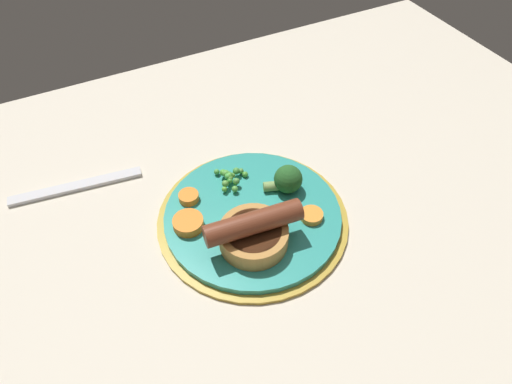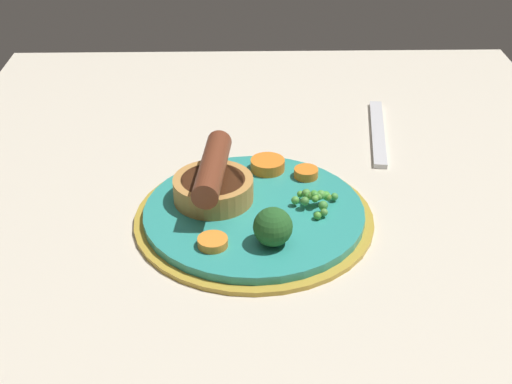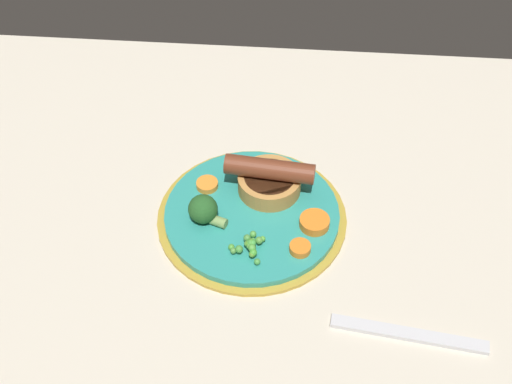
{
  "view_description": "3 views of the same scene",
  "coord_description": "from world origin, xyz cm",
  "px_view_note": "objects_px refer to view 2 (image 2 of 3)",
  "views": [
    {
      "loc": [
        -21.75,
        -35.63,
        49.67
      ],
      "look_at": [
        -3.74,
        0.1,
        6.0
      ],
      "focal_mm": 32.0,
      "sensor_mm": 36.0,
      "label": 1
    },
    {
      "loc": [
        56.78,
        -2.74,
        44.5
      ],
      "look_at": [
        -3.83,
        -1.5,
        7.26
      ],
      "focal_mm": 50.0,
      "sensor_mm": 36.0,
      "label": 2
    },
    {
      "loc": [
        -10.58,
        59.59,
        74.08
      ],
      "look_at": [
        -5.55,
        -3.14,
        6.7
      ],
      "focal_mm": 50.0,
      "sensor_mm": 36.0,
      "label": 3
    }
  ],
  "objects_px": {
    "carrot_slice_3": "(264,165)",
    "dinner_plate": "(254,216)",
    "pea_pile": "(315,199)",
    "carrot_slice_1": "(306,173)",
    "carrot_slice_0": "(213,242)",
    "sausage_pudding": "(213,182)",
    "fork": "(378,132)",
    "broccoli_floret_far": "(275,227)"
  },
  "relations": [
    {
      "from": "pea_pile",
      "to": "carrot_slice_3",
      "type": "height_order",
      "value": "pea_pile"
    },
    {
      "from": "pea_pile",
      "to": "fork",
      "type": "bearing_deg",
      "value": 152.76
    },
    {
      "from": "carrot_slice_0",
      "to": "carrot_slice_3",
      "type": "height_order",
      "value": "carrot_slice_3"
    },
    {
      "from": "dinner_plate",
      "to": "carrot_slice_0",
      "type": "distance_m",
      "value": 0.08
    },
    {
      "from": "dinner_plate",
      "to": "carrot_slice_1",
      "type": "height_order",
      "value": "carrot_slice_1"
    },
    {
      "from": "carrot_slice_3",
      "to": "sausage_pudding",
      "type": "bearing_deg",
      "value": -41.94
    },
    {
      "from": "pea_pile",
      "to": "carrot_slice_0",
      "type": "relative_size",
      "value": 1.71
    },
    {
      "from": "broccoli_floret_far",
      "to": "carrot_slice_0",
      "type": "xyz_separation_m",
      "value": [
        0.0,
        -0.06,
        -0.01
      ]
    },
    {
      "from": "carrot_slice_0",
      "to": "fork",
      "type": "distance_m",
      "value": 0.33
    },
    {
      "from": "carrot_slice_1",
      "to": "carrot_slice_3",
      "type": "bearing_deg",
      "value": -110.05
    },
    {
      "from": "broccoli_floret_far",
      "to": "carrot_slice_1",
      "type": "bearing_deg",
      "value": -177.98
    },
    {
      "from": "carrot_slice_1",
      "to": "carrot_slice_3",
      "type": "distance_m",
      "value": 0.05
    },
    {
      "from": "pea_pile",
      "to": "carrot_slice_3",
      "type": "relative_size",
      "value": 1.29
    },
    {
      "from": "broccoli_floret_far",
      "to": "carrot_slice_3",
      "type": "height_order",
      "value": "broccoli_floret_far"
    },
    {
      "from": "carrot_slice_0",
      "to": "carrot_slice_1",
      "type": "xyz_separation_m",
      "value": [
        -0.13,
        0.1,
        0.0
      ]
    },
    {
      "from": "sausage_pudding",
      "to": "carrot_slice_1",
      "type": "bearing_deg",
      "value": 119.6
    },
    {
      "from": "carrot_slice_3",
      "to": "dinner_plate",
      "type": "bearing_deg",
      "value": -9.18
    },
    {
      "from": "carrot_slice_3",
      "to": "fork",
      "type": "xyz_separation_m",
      "value": [
        -0.11,
        0.15,
        -0.02
      ]
    },
    {
      "from": "sausage_pudding",
      "to": "carrot_slice_1",
      "type": "xyz_separation_m",
      "value": [
        -0.05,
        0.1,
        -0.02
      ]
    },
    {
      "from": "carrot_slice_1",
      "to": "pea_pile",
      "type": "bearing_deg",
      "value": 4.02
    },
    {
      "from": "sausage_pudding",
      "to": "pea_pile",
      "type": "height_order",
      "value": "sausage_pudding"
    },
    {
      "from": "carrot_slice_0",
      "to": "fork",
      "type": "xyz_separation_m",
      "value": [
        -0.26,
        0.2,
        -0.02
      ]
    },
    {
      "from": "pea_pile",
      "to": "fork",
      "type": "relative_size",
      "value": 0.28
    },
    {
      "from": "sausage_pudding",
      "to": "carrot_slice_1",
      "type": "distance_m",
      "value": 0.11
    },
    {
      "from": "carrot_slice_3",
      "to": "carrot_slice_1",
      "type": "bearing_deg",
      "value": 69.95
    },
    {
      "from": "dinner_plate",
      "to": "pea_pile",
      "type": "xyz_separation_m",
      "value": [
        -0.0,
        0.06,
        0.02
      ]
    },
    {
      "from": "dinner_plate",
      "to": "fork",
      "type": "relative_size",
      "value": 1.38
    },
    {
      "from": "broccoli_floret_far",
      "to": "carrot_slice_0",
      "type": "relative_size",
      "value": 1.76
    },
    {
      "from": "carrot_slice_1",
      "to": "carrot_slice_3",
      "type": "relative_size",
      "value": 0.69
    },
    {
      "from": "carrot_slice_0",
      "to": "carrot_slice_3",
      "type": "bearing_deg",
      "value": 159.71
    },
    {
      "from": "carrot_slice_1",
      "to": "fork",
      "type": "relative_size",
      "value": 0.15
    },
    {
      "from": "dinner_plate",
      "to": "carrot_slice_3",
      "type": "height_order",
      "value": "carrot_slice_3"
    },
    {
      "from": "dinner_plate",
      "to": "carrot_slice_1",
      "type": "bearing_deg",
      "value": 137.65
    },
    {
      "from": "sausage_pudding",
      "to": "pea_pile",
      "type": "relative_size",
      "value": 2.4
    },
    {
      "from": "dinner_plate",
      "to": "sausage_pudding",
      "type": "distance_m",
      "value": 0.06
    },
    {
      "from": "dinner_plate",
      "to": "broccoli_floret_far",
      "type": "bearing_deg",
      "value": 17.21
    },
    {
      "from": "dinner_plate",
      "to": "carrot_slice_0",
      "type": "xyz_separation_m",
      "value": [
        0.06,
        -0.04,
        0.01
      ]
    },
    {
      "from": "broccoli_floret_far",
      "to": "carrot_slice_3",
      "type": "relative_size",
      "value": 1.34
    },
    {
      "from": "carrot_slice_0",
      "to": "carrot_slice_1",
      "type": "distance_m",
      "value": 0.16
    },
    {
      "from": "sausage_pudding",
      "to": "carrot_slice_0",
      "type": "distance_m",
      "value": 0.09
    },
    {
      "from": "dinner_plate",
      "to": "carrot_slice_3",
      "type": "distance_m",
      "value": 0.08
    },
    {
      "from": "sausage_pudding",
      "to": "carrot_slice_0",
      "type": "relative_size",
      "value": 4.09
    }
  ]
}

